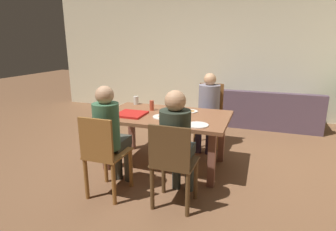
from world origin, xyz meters
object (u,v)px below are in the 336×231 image
(person_0, at_px, (110,131))
(dining_table, at_px, (166,121))
(person_2, at_px, (208,105))
(chair_0, at_px, (104,154))
(plate_2, at_px, (190,111))
(pizza_box_0, at_px, (131,114))
(drinking_glass_1, at_px, (136,100))
(plate_0, at_px, (163,117))
(drinking_glass_0, at_px, (152,105))
(person_1, at_px, (177,138))
(chair_2, at_px, (210,112))
(plate_1, at_px, (198,125))
(chair_1, at_px, (172,163))
(couch, at_px, (261,112))

(person_0, bearing_deg, dining_table, 66.69)
(dining_table, height_order, person_2, person_2)
(chair_0, distance_m, plate_2, 1.40)
(pizza_box_0, distance_m, drinking_glass_1, 0.63)
(plate_0, height_order, drinking_glass_0, drinking_glass_0)
(person_1, bearing_deg, dining_table, 117.00)
(person_1, height_order, drinking_glass_1, person_1)
(chair_2, distance_m, drinking_glass_1, 1.21)
(person_2, xyz_separation_m, pizza_box_0, (-0.83, -1.01, 0.03))
(pizza_box_0, xyz_separation_m, drinking_glass_0, (0.16, 0.32, 0.06))
(person_0, distance_m, drinking_glass_1, 1.27)
(person_2, bearing_deg, person_1, -90.00)
(person_0, distance_m, plate_0, 0.77)
(person_0, height_order, chair_2, person_0)
(chair_2, bearing_deg, person_0, -112.78)
(person_2, xyz_separation_m, plate_0, (-0.40, -0.98, 0.03))
(pizza_box_0, bearing_deg, plate_1, -9.70)
(chair_1, distance_m, couch, 3.42)
(person_1, height_order, plate_2, person_1)
(dining_table, relative_size, chair_2, 1.66)
(dining_table, xyz_separation_m, person_2, (0.41, 0.84, 0.07))
(chair_2, xyz_separation_m, drinking_glass_0, (-0.67, -0.84, 0.25))
(chair_2, height_order, drinking_glass_0, chair_2)
(dining_table, height_order, plate_1, plate_1)
(drinking_glass_0, bearing_deg, couch, 56.63)
(drinking_glass_1, height_order, couch, drinking_glass_1)
(person_0, xyz_separation_m, chair_2, (0.76, 1.81, -0.17))
(drinking_glass_0, bearing_deg, person_1, -54.96)
(plate_0, distance_m, plate_1, 0.54)
(plate_2, bearing_deg, couch, 66.22)
(chair_0, relative_size, person_0, 0.76)
(plate_1, bearing_deg, person_1, -102.80)
(person_0, relative_size, chair_1, 1.34)
(person_2, bearing_deg, plate_2, -102.95)
(dining_table, distance_m, plate_2, 0.39)
(chair_0, xyz_separation_m, drinking_glass_0, (0.09, 1.12, 0.29))
(chair_2, xyz_separation_m, couch, (0.80, 1.38, -0.26))
(chair_0, relative_size, plate_0, 3.65)
(person_0, distance_m, plate_2, 1.24)
(couch, bearing_deg, chair_1, -103.58)
(person_0, distance_m, drinking_glass_0, 0.97)
(couch, bearing_deg, person_0, -116.06)
(person_1, bearing_deg, plate_0, 120.98)
(chair_1, distance_m, plate_1, 0.66)
(pizza_box_0, relative_size, couch, 0.17)
(chair_0, height_order, chair_2, chair_2)
(chair_1, bearing_deg, dining_table, 113.46)
(pizza_box_0, xyz_separation_m, couch, (1.63, 2.55, -0.46))
(chair_0, xyz_separation_m, pizza_box_0, (-0.07, 0.80, 0.24))
(person_0, height_order, drinking_glass_1, person_0)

